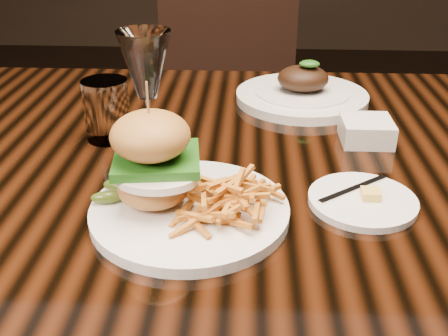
{
  "coord_description": "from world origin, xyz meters",
  "views": [
    {
      "loc": [
        -0.02,
        -0.76,
        1.12
      ],
      "look_at": [
        -0.05,
        -0.16,
        0.81
      ],
      "focal_mm": 42.0,
      "sensor_mm": 36.0,
      "label": 1
    }
  ],
  "objects_px": {
    "far_dish": "(302,93)",
    "chair_far": "(231,93)",
    "dining_table": "(258,196)",
    "burger_plate": "(182,185)",
    "wine_glass": "(146,69)"
  },
  "relations": [
    {
      "from": "wine_glass",
      "to": "chair_far",
      "type": "xyz_separation_m",
      "value": [
        0.09,
        0.93,
        -0.36
      ]
    },
    {
      "from": "burger_plate",
      "to": "wine_glass",
      "type": "bearing_deg",
      "value": 119.79
    },
    {
      "from": "wine_glass",
      "to": "burger_plate",
      "type": "bearing_deg",
      "value": -65.26
    },
    {
      "from": "far_dish",
      "to": "chair_far",
      "type": "relative_size",
      "value": 0.28
    },
    {
      "from": "burger_plate",
      "to": "chair_far",
      "type": "xyz_separation_m",
      "value": [
        0.02,
        1.07,
        -0.26
      ]
    },
    {
      "from": "burger_plate",
      "to": "far_dish",
      "type": "bearing_deg",
      "value": 71.62
    },
    {
      "from": "wine_glass",
      "to": "chair_far",
      "type": "distance_m",
      "value": 1.0
    },
    {
      "from": "far_dish",
      "to": "burger_plate",
      "type": "bearing_deg",
      "value": -113.43
    },
    {
      "from": "dining_table",
      "to": "chair_far",
      "type": "height_order",
      "value": "chair_far"
    },
    {
      "from": "burger_plate",
      "to": "far_dish",
      "type": "xyz_separation_m",
      "value": [
        0.19,
        0.44,
        -0.03
      ]
    },
    {
      "from": "burger_plate",
      "to": "chair_far",
      "type": "height_order",
      "value": "chair_far"
    },
    {
      "from": "dining_table",
      "to": "burger_plate",
      "type": "distance_m",
      "value": 0.24
    },
    {
      "from": "dining_table",
      "to": "burger_plate",
      "type": "xyz_separation_m",
      "value": [
        -0.1,
        -0.18,
        0.12
      ]
    },
    {
      "from": "dining_table",
      "to": "wine_glass",
      "type": "relative_size",
      "value": 7.72
    },
    {
      "from": "far_dish",
      "to": "chair_far",
      "type": "bearing_deg",
      "value": 104.62
    }
  ]
}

